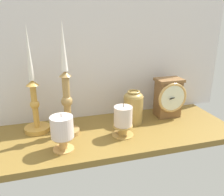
% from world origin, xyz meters
% --- Properties ---
extents(ground_plane, '(1.00, 0.36, 0.02)m').
position_xyz_m(ground_plane, '(0.00, 0.00, -0.01)').
color(ground_plane, brown).
extents(back_wall, '(1.20, 0.02, 0.65)m').
position_xyz_m(back_wall, '(0.00, 0.18, 0.33)').
color(back_wall, silver).
rests_on(back_wall, ground_plane).
extents(mantel_clock, '(0.13, 0.10, 0.17)m').
position_xyz_m(mantel_clock, '(0.29, 0.07, 0.09)').
color(mantel_clock, brown).
rests_on(mantel_clock, ground_plane).
extents(candlestick_tall_left, '(0.08, 0.08, 0.42)m').
position_xyz_m(candlestick_tall_left, '(-0.16, 0.03, 0.15)').
color(candlestick_tall_left, '#A58047').
rests_on(candlestick_tall_left, ground_plane).
extents(candlestick_tall_center, '(0.10, 0.10, 0.41)m').
position_xyz_m(candlestick_tall_center, '(-0.28, 0.09, 0.12)').
color(candlestick_tall_center, gold).
rests_on(candlestick_tall_center, ground_plane).
extents(brass_vase_jar, '(0.08, 0.08, 0.14)m').
position_xyz_m(brass_vase_jar, '(0.12, 0.06, 0.07)').
color(brass_vase_jar, '#A98A48').
rests_on(brass_vase_jar, ground_plane).
extents(pillar_candle_front, '(0.08, 0.08, 0.13)m').
position_xyz_m(pillar_candle_front, '(0.04, -0.04, 0.06)').
color(pillar_candle_front, tan).
rests_on(pillar_candle_front, ground_plane).
extents(pillar_candle_near_clock, '(0.08, 0.08, 0.13)m').
position_xyz_m(pillar_candle_near_clock, '(-0.19, -0.08, 0.07)').
color(pillar_candle_near_clock, tan).
rests_on(pillar_candle_near_clock, ground_plane).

